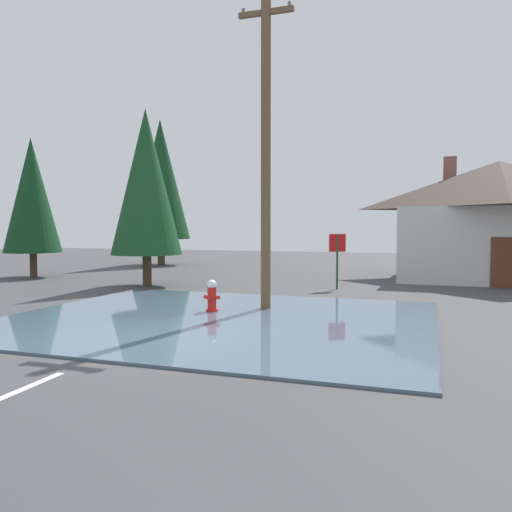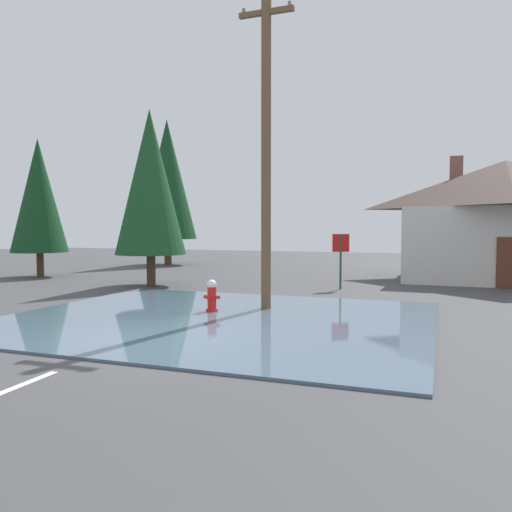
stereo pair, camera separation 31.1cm
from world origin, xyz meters
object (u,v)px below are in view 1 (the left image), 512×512
(fire_hydrant, at_px, (212,297))
(utility_pole, at_px, (266,147))
(house, at_px, (498,218))
(pine_tree_mid_left, at_px, (161,179))
(pine_tree_tall_left, at_px, (146,182))
(pine_tree_short_left, at_px, (32,195))
(stop_sign_far, at_px, (337,250))

(fire_hydrant, height_order, utility_pole, utility_pole)
(house, relative_size, pine_tree_mid_left, 0.98)
(fire_hydrant, distance_m, pine_tree_mid_left, 19.73)
(pine_tree_tall_left, bearing_deg, pine_tree_short_left, 168.48)
(fire_hydrant, height_order, stop_sign_far, stop_sign_far)
(utility_pole, bearing_deg, house, 57.70)
(house, bearing_deg, utility_pole, -122.30)
(fire_hydrant, bearing_deg, pine_tree_tall_left, 134.84)
(fire_hydrant, distance_m, house, 15.30)
(fire_hydrant, xyz_separation_m, pine_tree_short_left, (-12.20, 6.62, 3.43))
(fire_hydrant, distance_m, utility_pole, 4.48)
(pine_tree_mid_left, bearing_deg, pine_tree_short_left, -99.96)
(pine_tree_short_left, bearing_deg, stop_sign_far, 0.33)
(house, relative_size, pine_tree_short_left, 1.37)
(fire_hydrant, height_order, pine_tree_tall_left, pine_tree_tall_left)
(utility_pole, height_order, pine_tree_tall_left, utility_pole)
(utility_pole, bearing_deg, pine_tree_short_left, 157.25)
(house, distance_m, pine_tree_short_left, 21.56)
(house, xyz_separation_m, pine_tree_tall_left, (-13.68, -7.31, 1.41))
(house, height_order, pine_tree_short_left, pine_tree_short_left)
(fire_hydrant, height_order, house, house)
(house, height_order, pine_tree_tall_left, pine_tree_tall_left)
(house, bearing_deg, pine_tree_tall_left, -151.89)
(utility_pole, relative_size, pine_tree_tall_left, 1.26)
(stop_sign_far, bearing_deg, pine_tree_mid_left, 144.42)
(fire_hydrant, xyz_separation_m, utility_pole, (1.25, 0.98, 4.19))
(pine_tree_mid_left, relative_size, pine_tree_short_left, 1.39)
(pine_tree_short_left, bearing_deg, house, 15.82)
(fire_hydrant, bearing_deg, house, 55.69)
(stop_sign_far, xyz_separation_m, pine_tree_short_left, (-14.49, -0.08, 2.37))
(stop_sign_far, bearing_deg, utility_pole, -100.39)
(stop_sign_far, xyz_separation_m, house, (6.23, 5.79, 1.26))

